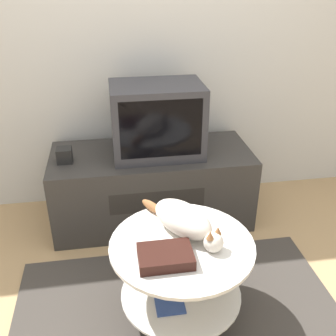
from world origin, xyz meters
TOP-DOWN VIEW (x-y plane):
  - ground_plane at (0.00, 0.00)m, footprint 12.00×12.00m
  - wall_back at (0.00, 1.31)m, footprint 8.00×0.05m
  - rug at (0.00, 0.00)m, footprint 1.73×1.05m
  - tv_stand at (-0.02, 0.94)m, footprint 1.36×0.58m
  - tv at (0.02, 0.93)m, footprint 0.59×0.40m
  - speaker at (-0.59, 0.89)m, footprint 0.10×0.10m
  - coffee_table at (0.01, 0.01)m, footprint 0.70×0.70m
  - dvd_box at (-0.09, -0.11)m, footprint 0.24×0.17m
  - cat at (0.04, 0.09)m, footprint 0.36×0.48m

SIDE VIEW (x-z plane):
  - ground_plane at x=0.00m, z-range 0.00..0.00m
  - rug at x=0.00m, z-range 0.00..0.02m
  - tv_stand at x=-0.02m, z-range 0.00..0.53m
  - coffee_table at x=0.01m, z-range 0.09..0.56m
  - dvd_box at x=-0.09m, z-range 0.49..0.54m
  - cat at x=0.04m, z-range 0.48..0.63m
  - speaker at x=-0.59m, z-range 0.53..0.62m
  - tv at x=0.02m, z-range 0.53..1.00m
  - wall_back at x=0.00m, z-range 0.00..2.60m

